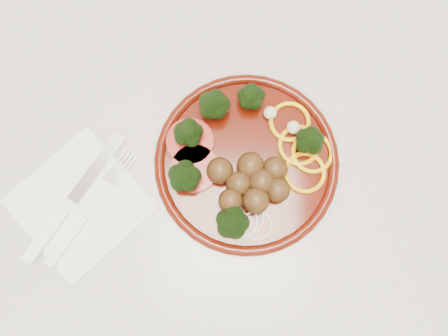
{
  "coord_description": "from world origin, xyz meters",
  "views": [
    {
      "loc": [
        0.2,
        1.58,
        1.48
      ],
      "look_at": [
        0.2,
        1.69,
        0.92
      ],
      "focal_mm": 35.0,
      "sensor_mm": 36.0,
      "label": 1
    }
  ],
  "objects_px": {
    "knife": "(62,214)",
    "fork": "(77,227)",
    "plate": "(245,162)",
    "napkin": "(80,204)"
  },
  "relations": [
    {
      "from": "napkin",
      "to": "fork",
      "type": "height_order",
      "value": "fork"
    },
    {
      "from": "plate",
      "to": "knife",
      "type": "relative_size",
      "value": 1.37
    },
    {
      "from": "plate",
      "to": "knife",
      "type": "bearing_deg",
      "value": -162.58
    },
    {
      "from": "napkin",
      "to": "knife",
      "type": "relative_size",
      "value": 0.83
    },
    {
      "from": "fork",
      "to": "napkin",
      "type": "bearing_deg",
      "value": 33.31
    },
    {
      "from": "plate",
      "to": "napkin",
      "type": "relative_size",
      "value": 1.64
    },
    {
      "from": "plate",
      "to": "fork",
      "type": "xyz_separation_m",
      "value": [
        -0.22,
        -0.09,
        -0.01
      ]
    },
    {
      "from": "fork",
      "to": "knife",
      "type": "bearing_deg",
      "value": 83.0
    },
    {
      "from": "knife",
      "to": "fork",
      "type": "xyz_separation_m",
      "value": [
        0.02,
        -0.02,
        -0.0
      ]
    },
    {
      "from": "knife",
      "to": "fork",
      "type": "height_order",
      "value": "knife"
    }
  ]
}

